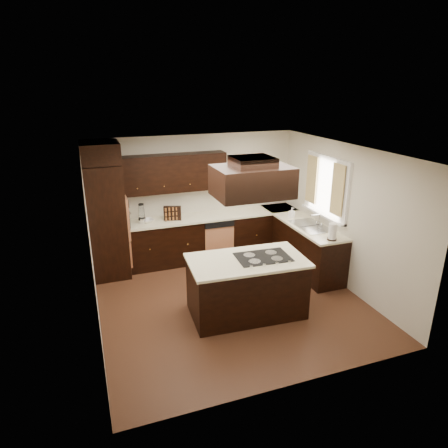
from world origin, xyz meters
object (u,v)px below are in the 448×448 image
(island, at_px, (246,288))
(range_hood, at_px, (252,181))
(oven_column, at_px, (107,221))
(spice_rack, at_px, (172,213))

(island, relative_size, range_hood, 1.63)
(oven_column, height_order, island, oven_column)
(island, distance_m, range_hood, 1.73)
(oven_column, height_order, range_hood, range_hood)
(spice_rack, bearing_deg, range_hood, -55.36)
(range_hood, distance_m, spice_rack, 2.64)
(oven_column, xyz_separation_m, island, (1.88, -2.12, -0.62))
(range_hood, height_order, spice_rack, range_hood)
(island, distance_m, spice_rack, 2.36)
(island, height_order, spice_rack, spice_rack)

